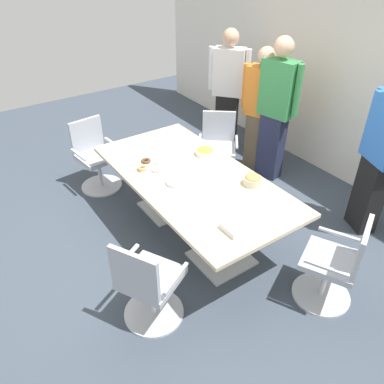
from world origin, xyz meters
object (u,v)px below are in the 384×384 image
(person_standing_0, at_px, (228,89))
(napkin_pile, at_px, (235,227))
(person_standing_3, at_px, (381,153))
(person_standing_2, at_px, (276,108))
(plate_stack, at_px, (176,182))
(snack_bowl_cookies, at_px, (253,180))
(conference_table, at_px, (192,186))
(office_chair_2, at_px, (96,159))
(person_standing_1, at_px, (261,110))
(office_chair_1, at_px, (218,151))
(donut_platter, at_px, (151,166))
(office_chair_0, at_px, (335,267))
(office_chair_3, at_px, (148,287))
(snack_bowl_chips_yellow, at_px, (205,151))

(person_standing_0, bearing_deg, napkin_pile, 103.04)
(person_standing_0, xyz_separation_m, person_standing_3, (2.49, 0.03, 0.03))
(person_standing_2, height_order, plate_stack, person_standing_2)
(person_standing_2, bearing_deg, snack_bowl_cookies, 115.64)
(person_standing_2, xyz_separation_m, plate_stack, (0.45, -1.81, -0.23))
(person_standing_3, bearing_deg, conference_table, 81.29)
(office_chair_2, xyz_separation_m, napkin_pile, (2.45, 0.30, 0.37))
(person_standing_1, bearing_deg, conference_table, 92.76)
(person_standing_2, relative_size, person_standing_3, 1.02)
(person_standing_2, xyz_separation_m, person_standing_3, (1.45, 0.08, -0.02))
(napkin_pile, bearing_deg, office_chair_2, -173.05)
(office_chair_1, bearing_deg, person_standing_0, -96.65)
(person_standing_0, distance_m, donut_platter, 2.19)
(office_chair_0, relative_size, office_chair_1, 1.00)
(office_chair_0, bearing_deg, office_chair_3, 127.43)
(person_standing_2, bearing_deg, office_chair_0, 138.94)
(snack_bowl_cookies, bearing_deg, person_standing_2, 127.27)
(person_standing_0, relative_size, napkin_pile, 9.05)
(office_chair_0, distance_m, plate_stack, 1.69)
(person_standing_2, height_order, snack_bowl_cookies, person_standing_2)
(office_chair_3, distance_m, snack_bowl_chips_yellow, 1.79)
(snack_bowl_cookies, bearing_deg, donut_platter, -142.47)
(office_chair_1, distance_m, person_standing_3, 2.03)
(office_chair_3, bearing_deg, office_chair_0, 35.31)
(person_standing_0, relative_size, person_standing_3, 0.97)
(snack_bowl_chips_yellow, bearing_deg, office_chair_2, -144.35)
(office_chair_2, distance_m, office_chair_3, 2.35)
(conference_table, xyz_separation_m, person_standing_3, (1.03, 1.68, 0.34))
(office_chair_0, height_order, person_standing_3, person_standing_3)
(office_chair_1, height_order, office_chair_3, same)
(conference_table, bearing_deg, plate_stack, -84.41)
(office_chair_2, relative_size, snack_bowl_cookies, 4.85)
(office_chair_2, relative_size, napkin_pile, 4.61)
(office_chair_0, height_order, snack_bowl_chips_yellow, office_chair_0)
(person_standing_0, height_order, person_standing_1, person_standing_0)
(office_chair_2, xyz_separation_m, snack_bowl_chips_yellow, (1.22, 0.87, 0.38))
(person_standing_1, xyz_separation_m, person_standing_2, (0.25, 0.01, 0.10))
(office_chair_1, distance_m, plate_stack, 1.47)
(donut_platter, bearing_deg, office_chair_1, 107.55)
(plate_stack, bearing_deg, office_chair_3, -45.67)
(plate_stack, xyz_separation_m, napkin_pile, (0.91, 0.02, 0.01))
(conference_table, height_order, office_chair_3, office_chair_3)
(office_chair_3, distance_m, person_standing_0, 3.49)
(office_chair_3, relative_size, plate_stack, 4.35)
(snack_bowl_chips_yellow, bearing_deg, person_standing_3, 44.00)
(office_chair_0, height_order, plate_stack, office_chair_0)
(office_chair_3, bearing_deg, person_standing_1, 91.34)
(office_chair_1, bearing_deg, person_standing_2, -171.31)
(person_standing_2, xyz_separation_m, napkin_pile, (1.35, -1.78, -0.21))
(office_chair_3, xyz_separation_m, snack_bowl_chips_yellow, (-1.08, 1.37, 0.38))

